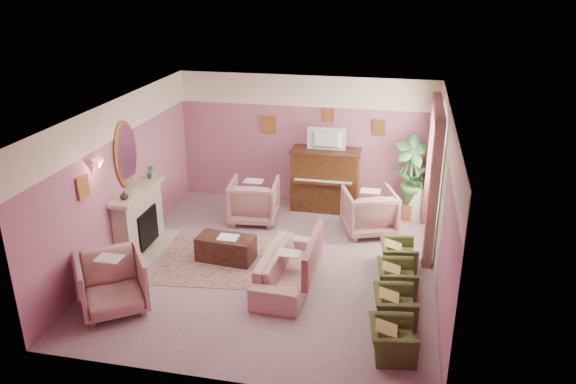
% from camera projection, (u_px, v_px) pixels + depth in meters
% --- Properties ---
extents(floor, '(5.50, 6.00, 0.01)m').
position_uv_depth(floor, '(274.00, 266.00, 9.83)').
color(floor, gray).
rests_on(floor, ground).
extents(ceiling, '(5.50, 6.00, 0.01)m').
position_uv_depth(ceiling, '(272.00, 109.00, 8.79)').
color(ceiling, silver).
rests_on(ceiling, wall_back).
extents(wall_back, '(5.50, 0.02, 2.80)m').
position_uv_depth(wall_back, '(305.00, 141.00, 12.03)').
color(wall_back, '#8E5C7F').
rests_on(wall_back, floor).
extents(wall_front, '(5.50, 0.02, 2.80)m').
position_uv_depth(wall_front, '(214.00, 284.00, 6.59)').
color(wall_front, '#8E5C7F').
rests_on(wall_front, floor).
extents(wall_left, '(0.02, 6.00, 2.80)m').
position_uv_depth(wall_left, '(121.00, 179.00, 9.84)').
color(wall_left, '#8E5C7F').
rests_on(wall_left, floor).
extents(wall_right, '(0.02, 6.00, 2.80)m').
position_uv_depth(wall_right, '(443.00, 205.00, 8.78)').
color(wall_right, '#8E5C7F').
rests_on(wall_right, floor).
extents(picture_rail_band, '(5.50, 0.01, 0.65)m').
position_uv_depth(picture_rail_band, '(306.00, 91.00, 11.63)').
color(picture_rail_band, white).
rests_on(picture_rail_band, wall_back).
extents(stripe_panel, '(0.01, 3.00, 2.15)m').
position_uv_depth(stripe_panel, '(438.00, 194.00, 10.08)').
color(stripe_panel, '#AFC191').
rests_on(stripe_panel, wall_right).
extents(fireplace_surround, '(0.30, 1.40, 1.10)m').
position_uv_depth(fireplace_surround, '(139.00, 220.00, 10.31)').
color(fireplace_surround, '#B7AA8D').
rests_on(fireplace_surround, floor).
extents(fireplace_inset, '(0.18, 0.72, 0.68)m').
position_uv_depth(fireplace_inset, '(145.00, 227.00, 10.34)').
color(fireplace_inset, black).
rests_on(fireplace_inset, floor).
extents(fire_ember, '(0.06, 0.54, 0.10)m').
position_uv_depth(fire_ember, '(148.00, 236.00, 10.40)').
color(fire_ember, '#E7540C').
rests_on(fire_ember, floor).
extents(mantel_shelf, '(0.40, 1.55, 0.07)m').
position_uv_depth(mantel_shelf, '(137.00, 191.00, 10.09)').
color(mantel_shelf, '#B7AA8D').
rests_on(mantel_shelf, fireplace_surround).
extents(hearth, '(0.55, 1.50, 0.02)m').
position_uv_depth(hearth, '(152.00, 247.00, 10.47)').
color(hearth, '#B7AA8D').
rests_on(hearth, floor).
extents(mirror_frame, '(0.04, 0.72, 1.20)m').
position_uv_depth(mirror_frame, '(126.00, 154.00, 9.86)').
color(mirror_frame, '#DE9B4F').
rests_on(mirror_frame, wall_left).
extents(mirror_glass, '(0.01, 0.60, 1.06)m').
position_uv_depth(mirror_glass, '(127.00, 155.00, 9.86)').
color(mirror_glass, silver).
rests_on(mirror_glass, wall_left).
extents(sconce_shade, '(0.20, 0.20, 0.16)m').
position_uv_depth(sconce_shade, '(98.00, 164.00, 8.83)').
color(sconce_shade, '#F39778').
rests_on(sconce_shade, wall_left).
extents(piano, '(1.40, 0.60, 1.30)m').
position_uv_depth(piano, '(325.00, 180.00, 11.93)').
color(piano, '#3B1F0E').
rests_on(piano, floor).
extents(piano_keyshelf, '(1.30, 0.12, 0.06)m').
position_uv_depth(piano_keyshelf, '(323.00, 183.00, 11.58)').
color(piano_keyshelf, '#3B1F0E').
rests_on(piano_keyshelf, piano).
extents(piano_keys, '(1.20, 0.08, 0.02)m').
position_uv_depth(piano_keys, '(323.00, 181.00, 11.57)').
color(piano_keys, silver).
rests_on(piano_keys, piano).
extents(piano_top, '(1.45, 0.65, 0.04)m').
position_uv_depth(piano_top, '(326.00, 151.00, 11.68)').
color(piano_top, '#3B1F0E').
rests_on(piano_top, piano).
extents(television, '(0.80, 0.12, 0.48)m').
position_uv_depth(television, '(326.00, 138.00, 11.53)').
color(television, black).
rests_on(television, piano).
extents(print_back_left, '(0.30, 0.03, 0.38)m').
position_uv_depth(print_back_left, '(268.00, 125.00, 12.03)').
color(print_back_left, '#DE9B4F').
rests_on(print_back_left, wall_back).
extents(print_back_right, '(0.26, 0.03, 0.34)m').
position_uv_depth(print_back_right, '(379.00, 128.00, 11.56)').
color(print_back_right, '#DE9B4F').
rests_on(print_back_right, wall_back).
extents(print_back_mid, '(0.22, 0.03, 0.26)m').
position_uv_depth(print_back_mid, '(329.00, 115.00, 11.68)').
color(print_back_mid, '#DE9B4F').
rests_on(print_back_mid, wall_back).
extents(print_left_wall, '(0.03, 0.28, 0.36)m').
position_uv_depth(print_left_wall, '(83.00, 187.00, 8.62)').
color(print_left_wall, '#DE9B4F').
rests_on(print_left_wall, wall_left).
extents(window_blind, '(0.03, 1.40, 1.80)m').
position_uv_depth(window_blind, '(439.00, 156.00, 10.08)').
color(window_blind, silver).
rests_on(window_blind, wall_right).
extents(curtain_left, '(0.16, 0.34, 2.60)m').
position_uv_depth(curtain_left, '(433.00, 195.00, 9.41)').
color(curtain_left, '#8B4C51').
rests_on(curtain_left, floor).
extents(curtain_right, '(0.16, 0.34, 2.60)m').
position_uv_depth(curtain_right, '(431.00, 161.00, 11.08)').
color(curtain_right, '#8B4C51').
rests_on(curtain_right, floor).
extents(pelmet, '(0.16, 2.20, 0.16)m').
position_uv_depth(pelmet, '(439.00, 109.00, 9.78)').
color(pelmet, '#8B4C51').
rests_on(pelmet, wall_right).
extents(mantel_plant, '(0.16, 0.16, 0.28)m').
position_uv_depth(mantel_plant, '(150.00, 172.00, 10.52)').
color(mantel_plant, '#346E36').
rests_on(mantel_plant, mantel_shelf).
extents(mantel_vase, '(0.16, 0.16, 0.16)m').
position_uv_depth(mantel_vase, '(124.00, 196.00, 9.59)').
color(mantel_vase, white).
rests_on(mantel_vase, mantel_shelf).
extents(area_rug, '(2.69, 2.07, 0.01)m').
position_uv_depth(area_rug, '(231.00, 262.00, 9.94)').
color(area_rug, '#8E655C').
rests_on(area_rug, floor).
extents(coffee_table, '(1.04, 0.59, 0.45)m').
position_uv_depth(coffee_table, '(226.00, 249.00, 9.94)').
color(coffee_table, '#361D15').
rests_on(coffee_table, floor).
extents(table_paper, '(0.35, 0.28, 0.01)m').
position_uv_depth(table_paper, '(228.00, 237.00, 9.85)').
color(table_paper, white).
rests_on(table_paper, coffee_table).
extents(sofa, '(0.66, 1.98, 0.80)m').
position_uv_depth(sofa, '(288.00, 262.00, 9.13)').
color(sofa, tan).
rests_on(sofa, floor).
extents(sofa_throw, '(0.10, 1.50, 0.55)m').
position_uv_depth(sofa_throw, '(313.00, 254.00, 8.97)').
color(sofa_throw, '#8B4C51').
rests_on(sofa_throw, sofa).
extents(floral_armchair_left, '(0.94, 0.94, 0.98)m').
position_uv_depth(floral_armchair_left, '(254.00, 198.00, 11.41)').
color(floral_armchair_left, tan).
rests_on(floral_armchair_left, floor).
extents(floral_armchair_right, '(0.94, 0.94, 0.98)m').
position_uv_depth(floral_armchair_right, '(369.00, 209.00, 10.90)').
color(floral_armchair_right, tan).
rests_on(floral_armchair_right, floor).
extents(floral_armchair_front, '(0.94, 0.94, 0.98)m').
position_uv_depth(floral_armchair_front, '(112.00, 281.00, 8.41)').
color(floral_armchair_front, tan).
rests_on(floral_armchair_front, floor).
extents(olive_chair_a, '(0.49, 0.70, 0.61)m').
position_uv_depth(olive_chair_a, '(393.00, 335.00, 7.47)').
color(olive_chair_a, '#414920').
rests_on(olive_chair_a, floor).
extents(olive_chair_b, '(0.49, 0.70, 0.61)m').
position_uv_depth(olive_chair_b, '(395.00, 302.00, 8.22)').
color(olive_chair_b, '#414920').
rests_on(olive_chair_b, floor).
extents(olive_chair_c, '(0.49, 0.70, 0.61)m').
position_uv_depth(olive_chair_c, '(397.00, 274.00, 8.96)').
color(olive_chair_c, '#414920').
rests_on(olive_chair_c, floor).
extents(olive_chair_d, '(0.49, 0.70, 0.61)m').
position_uv_depth(olive_chair_d, '(398.00, 251.00, 9.70)').
color(olive_chair_d, '#414920').
rests_on(olive_chair_d, floor).
extents(side_table, '(0.52, 0.52, 0.70)m').
position_uv_depth(side_table, '(415.00, 201.00, 11.64)').
color(side_table, beige).
rests_on(side_table, floor).
extents(side_plant_big, '(0.30, 0.30, 0.34)m').
position_uv_depth(side_plant_big, '(417.00, 178.00, 11.44)').
color(side_plant_big, '#346E36').
rests_on(side_plant_big, side_table).
extents(side_plant_small, '(0.16, 0.16, 0.28)m').
position_uv_depth(side_plant_small, '(423.00, 181.00, 11.34)').
color(side_plant_small, '#346E36').
rests_on(side_plant_small, side_table).
extents(palm_pot, '(0.34, 0.34, 0.34)m').
position_uv_depth(palm_pot, '(407.00, 211.00, 11.64)').
color(palm_pot, brown).
rests_on(palm_pot, floor).
extents(palm_plant, '(0.76, 0.76, 1.44)m').
position_uv_depth(palm_plant, '(411.00, 170.00, 11.31)').
color(palm_plant, '#346E36').
rests_on(palm_plant, palm_pot).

